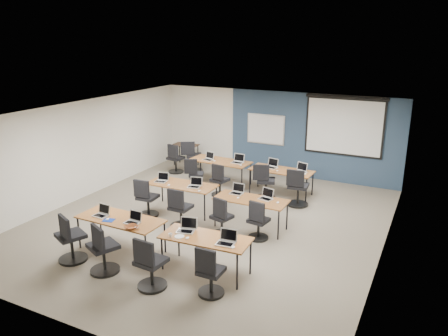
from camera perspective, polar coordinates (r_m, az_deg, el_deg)
The scene contains 58 objects.
floor at distance 10.79m, azimuth -1.91°, elevation -7.03°, with size 8.00×9.00×0.02m, color #6B6354.
ceiling at distance 10.01m, azimuth -2.06°, elevation 7.25°, with size 8.00×9.00×0.02m, color white.
wall_back at distance 14.30m, azimuth 6.69°, elevation 4.59°, with size 8.00×0.04×2.70m, color beige.
wall_front at distance 6.99m, azimuth -20.16°, elevation -9.90°, with size 8.00×0.04×2.70m, color beige.
wall_left at distance 12.66m, azimuth -18.10°, elevation 2.23°, with size 0.04×9.00×2.70m, color beige.
wall_right at distance 9.20m, azimuth 20.53°, elevation -3.44°, with size 0.04×9.00×2.70m, color beige.
blue_accent_panel at distance 13.91m, azimuth 11.49°, elevation 4.01°, with size 5.50×0.04×2.70m, color #3D5977.
whiteboard at distance 14.32m, azimuth 5.47°, elevation 5.05°, with size 1.28×0.03×0.98m.
projector_screen at distance 13.53m, azimuth 15.44°, elevation 5.70°, with size 2.40×0.10×1.82m.
training_table_front_left at distance 9.42m, azimuth -13.38°, elevation -6.64°, with size 1.87×0.78×0.73m.
training_table_front_right at distance 8.37m, azimuth -2.42°, elevation -9.31°, with size 1.72×0.72×0.73m.
training_table_mid_left at distance 11.26m, azimuth -5.53°, elevation -2.32°, with size 1.80×0.75×0.73m.
training_table_mid_right at distance 10.22m, azimuth 3.54°, elevation -4.32°, with size 1.71×0.71×0.73m.
training_table_back_left at distance 13.29m, azimuth -0.51°, elevation 0.80°, with size 1.88×0.78×0.73m.
training_table_back_right at distance 12.48m, azimuth 7.51°, elevation -0.45°, with size 1.79×0.74×0.73m.
laptop_0 at distance 9.62m, azimuth -15.67°, elevation -5.68°, with size 0.30×0.26×0.23m.
mouse_0 at distance 9.40m, azimuth -14.98°, elevation -6.46°, with size 0.06×0.09×0.03m, color white.
task_chair_0 at distance 9.35m, azimuth -19.45°, elevation -9.07°, with size 0.62×0.58×1.05m.
laptop_1 at distance 9.12m, azimuth -11.77°, elevation -6.65°, with size 0.30×0.26×0.23m.
mouse_1 at distance 8.88m, azimuth -11.39°, elevation -7.63°, with size 0.06×0.10×0.04m, color white.
task_chair_1 at distance 8.75m, azimuth -15.57°, elevation -10.58°, with size 0.61×0.57×1.04m.
laptop_2 at distance 8.60m, azimuth -4.89°, elevation -7.80°, with size 0.34×0.29×0.25m.
mouse_2 at distance 8.32m, azimuth -4.83°, elevation -9.09°, with size 0.06×0.10×0.03m, color white.
task_chair_2 at distance 8.08m, azimuth -9.67°, elevation -12.69°, with size 0.54×0.54×1.02m.
laptop_3 at distance 8.09m, azimuth 0.34°, elevation -9.41°, with size 0.33×0.28×0.25m.
mouse_3 at distance 7.95m, azimuth 1.20°, elevation -10.32°, with size 0.06×0.10×0.03m, color white.
task_chair_3 at distance 7.80m, azimuth -1.90°, elevation -13.85°, with size 0.47×0.47×0.96m.
laptop_4 at distance 11.47m, azimuth -8.15°, elevation -1.49°, with size 0.30×0.26×0.23m.
mouse_4 at distance 11.17m, azimuth -7.22°, elevation -2.23°, with size 0.06×0.10×0.03m, color white.
task_chair_4 at distance 11.13m, azimuth -10.09°, elevation -4.25°, with size 0.52×0.52×1.00m.
laptop_5 at distance 10.99m, azimuth -3.84°, elevation -2.17°, with size 0.31×0.27×0.24m.
mouse_5 at distance 10.69m, azimuth -3.26°, elevation -2.99°, with size 0.06×0.10×0.04m, color white.
task_chair_5 at distance 10.36m, azimuth -5.81°, elevation -5.66°, with size 0.53×0.53×1.00m.
laptop_6 at distance 10.53m, azimuth 1.72°, elevation -3.02°, with size 0.31×0.26×0.23m.
mouse_6 at distance 10.24m, azimuth 1.85°, elevation -3.90°, with size 0.06×0.10×0.03m, color white.
task_chair_6 at distance 9.91m, azimuth -0.36°, elevation -6.82°, with size 0.47×0.47×0.95m.
laptop_7 at distance 10.23m, azimuth 5.57°, elevation -3.70°, with size 0.31×0.27×0.24m.
mouse_7 at distance 10.03m, azimuth 7.04°, elevation -4.49°, with size 0.06×0.09×0.03m, color white.
task_chair_7 at distance 9.77m, azimuth 4.45°, elevation -7.25°, with size 0.46×0.46×0.95m.
laptop_8 at distance 13.36m, azimuth -2.02°, elevation 1.33°, with size 0.31×0.27×0.24m.
mouse_8 at distance 13.20m, azimuth -1.25°, elevation 0.93°, with size 0.06×0.10×0.03m, color white.
task_chair_8 at distance 12.89m, azimuth -3.83°, elevation -1.14°, with size 0.50×0.47×0.95m.
laptop_9 at distance 13.06m, azimuth 1.83°, elevation 0.98°, with size 0.34×0.29×0.26m.
mouse_9 at distance 12.78m, azimuth 2.22°, elevation 0.38°, with size 0.06×0.10×0.04m, color white.
task_chair_9 at distance 12.32m, azimuth -0.62°, elevation -1.93°, with size 0.49×0.49×0.97m.
laptop_10 at distance 12.64m, azimuth 6.29°, elevation 0.34°, with size 0.33×0.28×0.25m.
mouse_10 at distance 12.33m, azimuth 6.96°, elevation -0.36°, with size 0.06×0.09×0.03m, color white.
task_chair_10 at distance 12.15m, azimuth 5.34°, elevation -2.14°, with size 0.57×0.55×1.03m.
laptop_11 at distance 12.35m, azimuth 10.04°, elevation -0.22°, with size 0.33×0.28×0.25m.
mouse_11 at distance 12.15m, azimuth 10.56°, elevation -0.78°, with size 0.07×0.10×0.04m, color white.
task_chair_11 at distance 11.77m, azimuth 9.55°, elevation -2.90°, with size 0.57×0.57×1.05m.
blue_mousepad at distance 9.36m, azimuth -14.83°, elevation -6.61°, with size 0.23×0.19×0.01m, color navy.
snack_bowl at distance 8.86m, azimuth -12.02°, elevation -7.55°, with size 0.28×0.28×0.07m, color brown.
snack_plate at distance 8.40m, azimuth -5.85°, elevation -8.89°, with size 0.19×0.19×0.01m, color white.
coffee_cup at distance 8.38m, azimuth -7.01°, elevation -8.75°, with size 0.05×0.05×0.05m, color silver.
utility_table at distance 15.26m, azimuth -5.02°, elevation 2.73°, with size 0.88×0.49×0.75m.
spare_chair_a at distance 14.58m, azimuth -4.10°, elevation 1.18°, with size 0.64×0.57×1.04m.
spare_chair_b at distance 14.49m, azimuth -6.41°, elevation 0.92°, with size 0.51×0.51×0.99m.
Camera 1 is at (4.74, -8.65, 4.39)m, focal length 35.00 mm.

